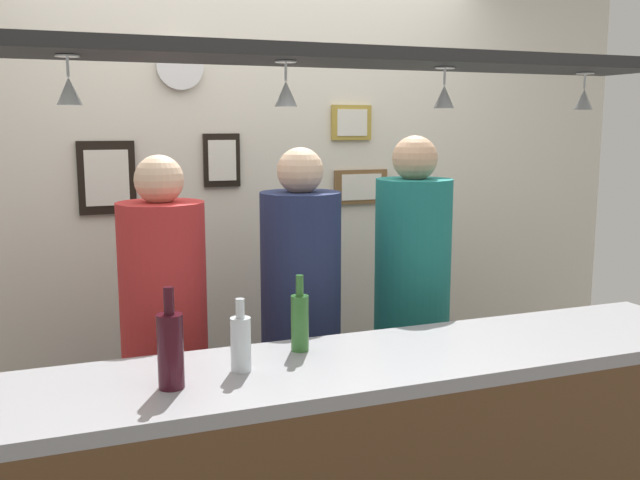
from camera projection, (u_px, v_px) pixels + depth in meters
back_wall at (250, 212)px, 3.62m from camera, size 4.40×0.06×2.60m
bar_counter at (388, 468)px, 2.24m from camera, size 2.70×0.55×0.99m
overhead_glass_rack at (366, 58)px, 2.22m from camera, size 2.20×0.36×0.04m
hanging_wineglass_far_left at (69, 89)px, 1.93m from camera, size 0.07×0.07×0.13m
hanging_wineglass_left at (286, 92)px, 2.11m from camera, size 0.07×0.07×0.13m
hanging_wineglass_center_left at (444, 95)px, 2.34m from camera, size 0.07×0.07×0.13m
hanging_wineglass_center at (584, 98)px, 2.59m from camera, size 0.07×0.07×0.13m
person_left_red_shirt at (164, 319)px, 2.82m from camera, size 0.34×0.34×1.63m
person_middle_navy_shirt at (301, 303)px, 3.02m from camera, size 0.34×0.34×1.65m
person_right_teal_shirt at (412, 286)px, 3.20m from camera, size 0.34×0.34×1.69m
bottle_soda_clear at (241, 342)px, 2.19m from camera, size 0.06×0.06×0.23m
bottle_beer_green_import at (300, 321)px, 2.39m from camera, size 0.06×0.06×0.26m
bottle_wine_dark_red at (170, 349)px, 2.04m from camera, size 0.08×0.08×0.30m
picture_frame_upper_small at (351, 123)px, 3.70m from camera, size 0.22×0.02×0.18m
picture_frame_lower_pair at (361, 187)px, 3.77m from camera, size 0.30×0.02×0.18m
picture_frame_crest at (222, 160)px, 3.48m from camera, size 0.18×0.02×0.26m
picture_frame_caricature at (107, 178)px, 3.30m from camera, size 0.26×0.02×0.34m
wall_clock at (180, 66)px, 3.34m from camera, size 0.22×0.03×0.22m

